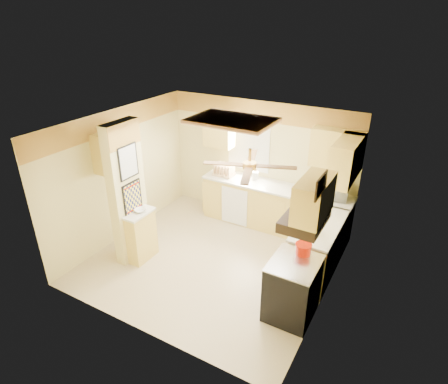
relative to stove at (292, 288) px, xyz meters
The scene contains 34 objects.
floor 1.82m from the stove, 161.77° to the left, with size 4.00×4.00×0.00m, color tan.
ceiling 2.69m from the stove, 161.77° to the left, with size 4.00×4.00×0.00m, color white.
wall_back 3.07m from the stove, 124.28° to the left, with size 4.00×4.00×0.00m, color #DACC85.
wall_front 2.29m from the stove, 141.04° to the right, with size 4.00×4.00×0.00m, color #DACC85.
wall_left 3.79m from the stove, behind, with size 3.80×3.80×0.00m, color #DACC85.
wall_right 1.02m from the stove, 59.02° to the left, with size 3.80×3.80×0.00m, color #DACC85.
wallpaper_border 3.48m from the stove, 124.50° to the left, with size 4.00×0.02×0.40m, color #F3C047.
partition_column 3.12m from the stove, behind, with size 0.20×0.70×2.50m, color #DACC85.
partition_ledge 2.80m from the stove, behind, with size 0.25×0.55×0.90m, color #D9C05A.
ledge_top 2.84m from the stove, behind, with size 0.28×0.58×0.04m, color silver.
lower_cabinets_back 2.45m from the stove, 118.55° to the left, with size 3.00×0.60×0.90m, color #D9C05A.
lower_cabinets_right 1.15m from the stove, 88.49° to the left, with size 0.60×1.40×0.90m, color #D9C05A.
countertop_back 2.48m from the stove, 118.66° to the left, with size 3.04×0.64×0.04m, color silver.
countertop_right 1.24m from the stove, 88.99° to the left, with size 0.64×1.44×0.04m, color silver.
dishwasher_panel 2.66m from the stove, 136.25° to the left, with size 0.58×0.02×0.80m, color white.
window 3.29m from the stove, 128.23° to the left, with size 0.92×0.02×1.02m.
upper_cab_back_left 3.67m from the stove, 137.92° to the left, with size 0.60×0.35×0.70m, color #D9C05A.
upper_cab_back_right 2.67m from the stove, 93.01° to the left, with size 0.90×0.35×0.70m, color #D9C05A.
upper_cab_right 2.28m from the stove, 85.07° to the left, with size 0.35×1.00×0.70m, color #D9C05A.
upper_cab_left_wall 3.77m from the stove, behind, with size 0.35×0.75×0.70m, color #D9C05A.
upper_cab_over_stove 1.50m from the stove, ahead, with size 0.35×0.76×0.52m, color #D9C05A.
stove is the anchor object (origin of this frame).
range_hood 1.16m from the stove, ahead, with size 0.50×0.76×0.14m, color black.
poster_menu 3.22m from the stove, behind, with size 0.02×0.42×0.57m.
poster_nashville 3.00m from the stove, behind, with size 0.02×0.42×0.57m.
ceiling_light_panel 2.75m from the stove, 146.22° to the left, with size 1.35×0.95×0.06m.
ceiling_fan 1.95m from the stove, 167.38° to the right, with size 1.15×1.15×0.26m.
vent_grate 1.90m from the stove, 48.45° to the right, with size 0.02×0.40×0.25m, color black.
microwave 2.28m from the stove, 92.21° to the left, with size 0.57×0.38×0.31m, color white.
bowl 2.84m from the stove, behind, with size 0.20×0.20×0.05m, color white.
dutch_oven 0.59m from the stove, 84.12° to the left, with size 0.24×0.24×0.16m.
kettle 1.02m from the stove, 87.72° to the left, with size 0.14×0.14×0.21m.
dish_rack 3.20m from the stove, 137.61° to the left, with size 0.42×0.31×0.24m.
utensil_crock 2.86m from the stove, 126.39° to the left, with size 0.12×0.12×0.25m.
Camera 1 is at (2.89, -4.71, 4.05)m, focal length 30.00 mm.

